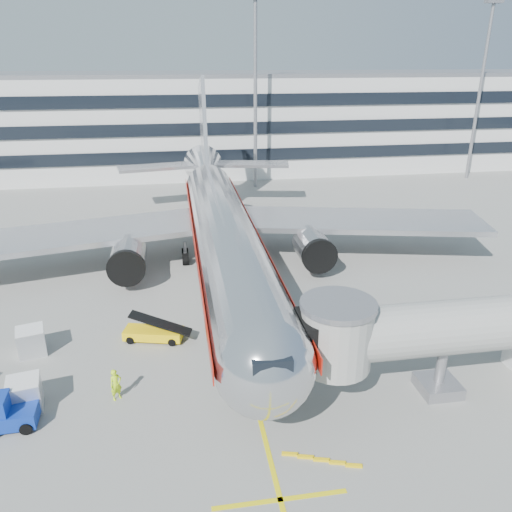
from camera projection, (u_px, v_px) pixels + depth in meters
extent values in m
plane|color=gray|center=(239.00, 335.00, 34.51)|extent=(180.00, 180.00, 0.00)
cube|color=yellow|center=(224.00, 277.00, 43.67)|extent=(0.25, 70.00, 0.01)
cube|color=yellow|center=(280.00, 500.00, 21.68)|extent=(6.00, 0.25, 0.01)
cylinder|color=silver|center=(225.00, 239.00, 40.28)|extent=(5.00, 36.00, 5.00)
sphere|color=silver|center=(265.00, 366.00, 23.78)|extent=(5.00, 5.00, 5.00)
cone|color=silver|center=(205.00, 172.00, 61.13)|extent=(5.00, 10.00, 5.00)
cube|color=black|center=(271.00, 364.00, 21.99)|extent=(1.80, 1.20, 0.90)
cube|color=#B7B7BC|center=(355.00, 220.00, 47.57)|extent=(24.95, 12.07, 0.50)
cube|color=#B7B7BC|center=(71.00, 235.00, 43.67)|extent=(24.95, 12.07, 0.50)
cylinder|color=#99999E|center=(313.00, 248.00, 44.05)|extent=(3.00, 4.20, 3.00)
cylinder|color=#99999E|center=(128.00, 259.00, 41.65)|extent=(3.00, 4.20, 3.00)
cylinder|color=black|center=(320.00, 256.00, 42.22)|extent=(3.10, 0.50, 3.10)
cylinder|color=black|center=(126.00, 268.00, 39.82)|extent=(3.10, 0.50, 3.10)
cube|color=#B7B7BC|center=(204.00, 135.00, 59.96)|extent=(0.45, 9.39, 13.72)
cube|color=#B7B7BC|center=(249.00, 164.00, 62.65)|extent=(10.41, 4.94, 0.35)
cube|color=#B7B7BC|center=(160.00, 167.00, 61.00)|extent=(10.41, 4.94, 0.35)
cylinder|color=gray|center=(258.00, 397.00, 26.84)|extent=(0.24, 0.24, 1.80)
cylinder|color=black|center=(258.00, 403.00, 27.01)|extent=(0.35, 0.90, 0.90)
cylinder|color=gray|center=(253.00, 248.00, 47.45)|extent=(0.30, 0.30, 2.00)
cylinder|color=gray|center=(185.00, 252.00, 46.49)|extent=(0.30, 0.30, 2.00)
cube|color=#A8170C|center=(256.00, 234.00, 40.55)|extent=(0.06, 38.00, 0.90)
cube|color=#A8170C|center=(194.00, 238.00, 39.79)|extent=(0.06, 38.00, 0.90)
cylinder|color=#A8A8A3|center=(447.00, 327.00, 27.19)|extent=(13.00, 3.00, 3.00)
cylinder|color=#A8A8A3|center=(336.00, 337.00, 26.25)|extent=(3.80, 3.80, 3.40)
cylinder|color=gray|center=(339.00, 305.00, 25.54)|extent=(4.00, 4.00, 0.30)
cube|color=black|center=(312.00, 339.00, 26.05)|extent=(1.40, 2.60, 2.60)
cylinder|color=gray|center=(441.00, 367.00, 28.16)|extent=(0.56, 0.56, 3.20)
cube|color=gray|center=(438.00, 386.00, 28.62)|extent=(2.20, 2.20, 0.70)
cylinder|color=black|center=(423.00, 387.00, 28.49)|extent=(0.35, 0.70, 0.70)
cylinder|color=black|center=(452.00, 384.00, 28.76)|extent=(0.35, 0.70, 0.70)
cube|color=silver|center=(194.00, 123.00, 84.87)|extent=(150.00, 24.00, 15.00)
cube|color=black|center=(199.00, 156.00, 75.08)|extent=(150.00, 0.30, 1.80)
cube|color=black|center=(198.00, 129.00, 73.60)|extent=(150.00, 0.30, 1.80)
cube|color=black|center=(197.00, 101.00, 72.12)|extent=(150.00, 0.30, 1.80)
cube|color=gray|center=(192.00, 74.00, 81.98)|extent=(150.00, 24.00, 0.60)
cylinder|color=gray|center=(255.00, 99.00, 69.56)|extent=(0.50, 0.50, 25.00)
cylinder|color=gray|center=(479.00, 96.00, 74.66)|extent=(0.50, 0.50, 25.00)
cube|color=gray|center=(494.00, 1.00, 69.94)|extent=(2.40, 1.20, 0.50)
cube|color=yellow|center=(154.00, 333.00, 33.79)|extent=(4.16, 2.37, 0.63)
cube|color=black|center=(153.00, 323.00, 33.49)|extent=(4.24, 1.99, 1.37)
cylinder|color=black|center=(136.00, 331.00, 34.57)|extent=(0.58, 0.38, 0.54)
cylinder|color=black|center=(130.00, 340.00, 33.41)|extent=(0.58, 0.38, 0.54)
cylinder|color=black|center=(177.00, 332.00, 34.33)|extent=(0.58, 0.38, 0.54)
cylinder|color=black|center=(172.00, 342.00, 33.17)|extent=(0.58, 0.38, 0.54)
cube|color=#0E2E9A|center=(11.00, 417.00, 25.75)|extent=(2.65, 1.59, 0.83)
cylinder|color=black|center=(32.00, 411.00, 26.64)|extent=(0.66, 0.30, 0.65)
cylinder|color=black|center=(26.00, 428.00, 25.38)|extent=(0.66, 0.30, 0.65)
cube|color=silver|center=(31.00, 342.00, 32.12)|extent=(2.03, 2.03, 1.71)
cube|color=white|center=(29.00, 330.00, 31.80)|extent=(2.03, 2.03, 0.06)
cube|color=silver|center=(25.00, 395.00, 27.01)|extent=(1.99, 1.99, 1.75)
cube|color=white|center=(22.00, 381.00, 26.68)|extent=(1.99, 1.99, 0.07)
imported|color=#CAFF1A|center=(116.00, 385.00, 27.75)|extent=(0.83, 0.76, 1.89)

